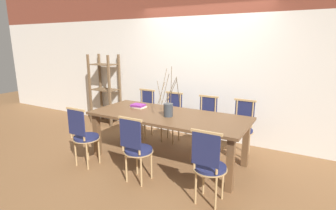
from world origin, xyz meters
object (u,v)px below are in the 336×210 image
object	(u,v)px
dining_table	(168,120)
chair_near_center	(209,164)
chair_far_center	(206,120)
book_stack	(138,106)
vase_centerpiece	(168,109)
shelving_rack	(105,90)

from	to	relation	value
dining_table	chair_near_center	xyz separation A→B (m)	(0.97, -0.78, -0.16)
chair_far_center	book_stack	distance (m)	1.20
dining_table	vase_centerpiece	world-z (taller)	vase_centerpiece
dining_table	book_stack	size ratio (longest dim) A/B	9.56
vase_centerpiece	shelving_rack	bearing A→B (deg)	153.89
chair_near_center	vase_centerpiece	size ratio (longest dim) A/B	1.24
chair_near_center	book_stack	size ratio (longest dim) A/B	3.64
chair_near_center	shelving_rack	bearing A→B (deg)	150.36
shelving_rack	chair_far_center	bearing A→B (deg)	-5.72
vase_centerpiece	chair_far_center	bearing A→B (deg)	72.80
dining_table	book_stack	distance (m)	0.68
chair_near_center	shelving_rack	distance (m)	3.69
chair_near_center	shelving_rack	size ratio (longest dim) A/B	0.59
chair_far_center	book_stack	size ratio (longest dim) A/B	3.64
vase_centerpiece	dining_table	bearing A→B (deg)	121.48
book_stack	vase_centerpiece	bearing A→B (deg)	-16.75
vase_centerpiece	shelving_rack	xyz separation A→B (m)	(-2.28, 1.12, -0.09)
vase_centerpiece	shelving_rack	size ratio (longest dim) A/B	0.47
chair_near_center	shelving_rack	world-z (taller)	shelving_rack
chair_far_center	vase_centerpiece	world-z (taller)	vase_centerpiece
dining_table	book_stack	world-z (taller)	book_stack
chair_far_center	chair_near_center	bearing A→B (deg)	112.61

